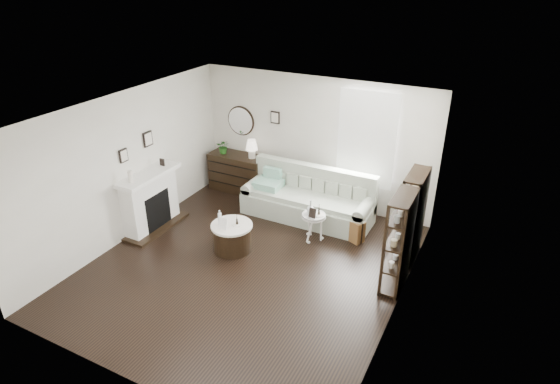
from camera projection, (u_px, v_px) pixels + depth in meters
The scene contains 18 objects.
room at pixel (349, 137), 9.12m from camera, with size 5.50×5.50×5.50m.
fireplace at pixel (151, 202), 8.93m from camera, with size 0.50×1.40×1.84m.
shelf_unit_far at pixel (412, 216), 7.91m from camera, with size 0.30×0.80×1.60m.
shelf_unit_near at pixel (399, 242), 7.19m from camera, with size 0.30×0.80×1.60m.
sofa at pixel (309, 201), 9.41m from camera, with size 2.61×0.90×1.01m.
quilt at pixel (268, 184), 9.54m from camera, with size 0.55×0.45×0.14m, color #258A62.
suitcase at pixel (349, 227), 8.74m from camera, with size 0.63×0.21×0.42m, color brown.
dresser at pixel (238, 173), 10.46m from camera, with size 1.28×0.55×0.85m.
table_lamp at pixel (252, 149), 10.03m from camera, with size 0.26×0.26×0.41m, color silver, non-canonical shape.
potted_plant at pixel (224, 147), 10.29m from camera, with size 0.29×0.25×0.32m, color #205919.
drum_table at pixel (232, 237), 8.34m from camera, with size 0.74×0.74×0.51m.
pedestal_table at pixel (314, 217), 8.53m from camera, with size 0.44×0.44×0.54m.
eiffel_drum at pixel (237, 220), 8.19m from camera, with size 0.11×0.11×0.19m, color black, non-canonical shape.
bottle_drum at pixel (220, 217), 8.18m from camera, with size 0.07×0.07×0.28m, color silver.
card_frame_drum at pixel (223, 223), 8.05m from camera, with size 0.16×0.01×0.21m, color white.
eiffel_ped at pixel (319, 210), 8.46m from camera, with size 0.11×0.11×0.19m, color black, non-canonical shape.
flask_ped at pixel (311, 207), 8.50m from camera, with size 0.14×0.14×0.26m, color silver, non-canonical shape.
card_frame_ped at pixel (312, 213), 8.37m from camera, with size 0.14×0.01×0.18m, color black.
Camera 1 is at (3.49, -5.61, 4.69)m, focal length 30.00 mm.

